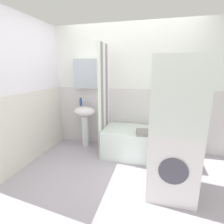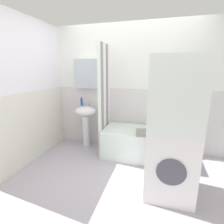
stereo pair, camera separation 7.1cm
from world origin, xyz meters
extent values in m
cube|color=#B1AAB8|center=(0.00, 0.00, -0.02)|extent=(4.80, 5.60, 0.04)
cube|color=white|center=(0.00, 1.27, 1.20)|extent=(3.60, 0.05, 2.40)
cube|color=silver|center=(0.00, 1.24, 0.60)|extent=(3.60, 0.02, 1.20)
cube|color=silver|center=(-0.89, 1.18, 1.48)|extent=(0.48, 0.12, 0.56)
cube|color=white|center=(-1.57, 0.34, 1.20)|extent=(0.05, 1.81, 2.40)
cube|color=silver|center=(-1.54, 0.34, 0.60)|extent=(0.02, 1.81, 1.20)
cylinder|color=white|center=(-0.89, 1.03, 0.32)|extent=(0.14, 0.14, 0.65)
ellipsoid|color=white|center=(-0.89, 1.03, 0.75)|extent=(0.44, 0.34, 0.20)
cylinder|color=silver|center=(-0.89, 1.13, 0.87)|extent=(0.03, 0.03, 0.05)
cylinder|color=silver|center=(-0.89, 1.08, 0.93)|extent=(0.02, 0.10, 0.02)
sphere|color=silver|center=(-0.89, 1.13, 0.96)|extent=(0.03, 0.03, 0.03)
cylinder|color=#275095|center=(-0.98, 1.08, 0.92)|extent=(0.05, 0.05, 0.15)
sphere|color=#201E2C|center=(-0.98, 1.08, 1.00)|extent=(0.02, 0.02, 0.02)
cube|color=white|center=(0.30, 0.88, 0.26)|extent=(1.43, 0.68, 0.51)
cube|color=white|center=(-0.42, 0.61, 1.00)|extent=(0.01, 0.14, 2.00)
cube|color=gray|center=(-0.42, 0.75, 1.00)|extent=(0.01, 0.14, 2.00)
cube|color=white|center=(-0.42, 0.88, 1.00)|extent=(0.01, 0.14, 2.00)
cube|color=gray|center=(-0.42, 1.02, 1.00)|extent=(0.01, 0.14, 2.00)
cube|color=white|center=(-0.42, 1.15, 1.00)|extent=(0.01, 0.14, 2.00)
cylinder|color=#3457A3|center=(0.92, 1.12, 0.62)|extent=(0.05, 0.05, 0.21)
cylinder|color=#232527|center=(0.92, 1.12, 0.73)|extent=(0.04, 0.04, 0.02)
cylinder|color=white|center=(0.79, 1.17, 0.57)|extent=(0.05, 0.05, 0.12)
cylinder|color=black|center=(0.79, 1.17, 0.65)|extent=(0.04, 0.04, 0.02)
cylinder|color=orange|center=(0.70, 1.17, 0.61)|extent=(0.06, 0.06, 0.19)
cylinder|color=#25222E|center=(0.70, 1.17, 0.71)|extent=(0.04, 0.04, 0.02)
cube|color=gray|center=(0.34, 0.67, 0.55)|extent=(0.31, 0.29, 0.07)
cube|color=white|center=(0.72, 0.04, 0.43)|extent=(0.58, 0.62, 0.86)
cube|color=white|center=(0.72, 0.04, 1.29)|extent=(0.58, 0.62, 0.86)
cylinder|color=#4B4957|center=(0.72, -0.28, 0.47)|extent=(0.32, 0.01, 0.32)
camera|label=1|loc=(0.49, -2.07, 1.56)|focal=27.64mm
camera|label=2|loc=(0.56, -2.06, 1.56)|focal=27.64mm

